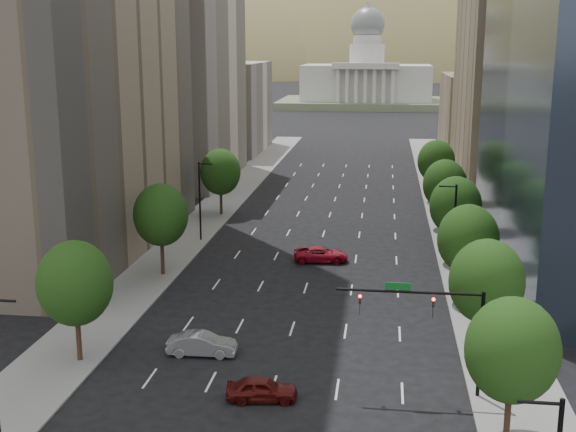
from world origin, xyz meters
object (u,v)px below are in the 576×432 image
at_px(traffic_signal, 441,318).
at_px(capitol, 366,82).
at_px(car_silver, 202,344).
at_px(car_red_far, 321,254).
at_px(car_maroon, 262,389).

relative_size(traffic_signal, capitol, 0.15).
relative_size(car_silver, car_red_far, 0.89).
distance_m(traffic_signal, car_silver, 17.40).
distance_m(car_silver, car_red_far, 25.17).
bearing_deg(traffic_signal, capitol, 92.74).
bearing_deg(traffic_signal, car_silver, 165.47).
xyz_separation_m(capitol, car_silver, (-5.77, -215.48, -7.76)).
bearing_deg(car_silver, car_maroon, -142.09).
relative_size(capitol, car_red_far, 10.85).
bearing_deg(car_silver, traffic_signal, -106.92).
bearing_deg(car_red_far, car_silver, 158.76).
distance_m(capitol, car_red_far, 191.30).
xyz_separation_m(traffic_signal, capitol, (-10.53, 219.71, 3.40)).
xyz_separation_m(capitol, car_maroon, (-0.41, -221.81, -7.82)).
height_order(traffic_signal, car_red_far, traffic_signal).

